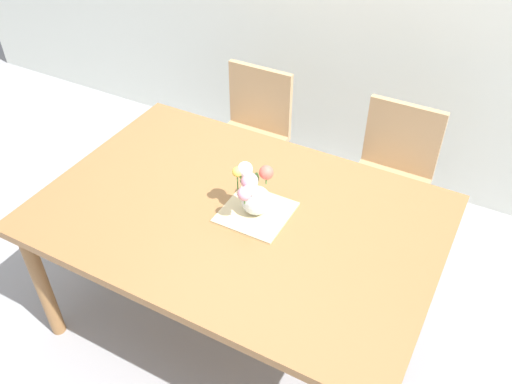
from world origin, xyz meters
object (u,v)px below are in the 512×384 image
object	(u,v)px
chair_right	(392,172)
flower_vase	(254,192)
dining_table	(239,224)
chair_left	(252,130)

from	to	relation	value
chair_right	flower_vase	distance (m)	1.06
dining_table	flower_vase	xyz separation A→B (m)	(0.06, 0.03, 0.19)
flower_vase	chair_right	bearing A→B (deg)	67.17
chair_left	chair_right	distance (m)	0.90
chair_right	flower_vase	world-z (taller)	flower_vase
chair_left	flower_vase	distance (m)	1.11
dining_table	chair_left	size ratio (longest dim) A/B	1.98
chair_left	flower_vase	size ratio (longest dim) A/B	3.69
dining_table	chair_right	bearing A→B (deg)	64.43
dining_table	chair_right	xyz separation A→B (m)	(0.45, 0.94, -0.17)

